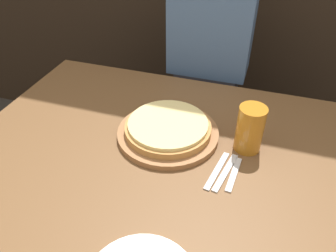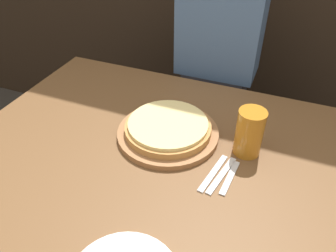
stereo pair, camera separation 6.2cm
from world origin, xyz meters
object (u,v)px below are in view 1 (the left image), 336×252
Objects in this scene: dinner_knife at (225,172)px; spoon at (234,174)px; pizza_on_board at (168,130)px; diner_person at (208,81)px; beer_glass at (250,127)px; fork at (217,171)px.

dinner_knife is 1.17× the size of spoon.
pizza_on_board is 0.25m from dinner_knife.
pizza_on_board reaches higher than spoon.
dinner_knife is 0.70m from diner_person.
diner_person is at bearing 87.40° from pizza_on_board.
spoon is (0.24, -0.12, -0.02)m from pizza_on_board.
diner_person reaches higher than pizza_on_board.
pizza_on_board is 2.20× the size of beer_glass.
fork is 0.69m from diner_person.
fork is at bearing -31.33° from pizza_on_board.
spoon is (0.02, 0.00, 0.00)m from dinner_knife.
pizza_on_board is at bearing 154.24° from spoon.
pizza_on_board is at bearing 148.67° from fork.
beer_glass reaches higher than dinner_knife.
fork is (-0.07, -0.13, -0.08)m from beer_glass.
fork is 1.17× the size of spoon.
beer_glass is at bearing 62.28° from fork.
spoon is at bearing 0.00° from dinner_knife.
beer_glass is 1.07× the size of spoon.
dinner_knife is at bearing 0.00° from fork.
spoon is at bearing -98.65° from beer_glass.
pizza_on_board is 0.27m from beer_glass.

